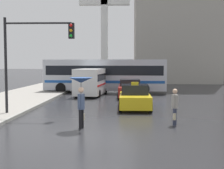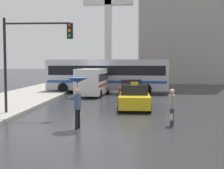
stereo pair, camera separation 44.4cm
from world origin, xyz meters
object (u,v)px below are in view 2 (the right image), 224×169
at_px(city_bus, 108,74).
at_px(monument_cross, 108,19).
at_px(pedestrian_man, 172,105).
at_px(traffic_light, 33,47).
at_px(ambulance_van, 93,81).
at_px(pedestrian_with_umbrella, 77,89).
at_px(sedan_red, 131,89).
at_px(taxi, 134,98).

xyz_separation_m(city_bus, monument_cross, (-0.91, 13.01, 6.96)).
height_order(pedestrian_man, traffic_light, traffic_light).
bearing_deg(ambulance_van, pedestrian_with_umbrella, 99.94).
height_order(sedan_red, pedestrian_with_umbrella, pedestrian_with_umbrella).
bearing_deg(city_bus, traffic_light, 173.08).
bearing_deg(sedan_red, monument_cross, -79.53).
height_order(taxi, sedan_red, taxi).
relative_size(city_bus, traffic_light, 2.26).
distance_m(ambulance_van, city_bus, 2.80).
relative_size(taxi, monument_cross, 0.26).
distance_m(ambulance_van, monument_cross, 17.24).
relative_size(taxi, traffic_light, 0.78).
xyz_separation_m(ambulance_van, pedestrian_man, (5.08, -12.93, -0.36)).
relative_size(sedan_red, ambulance_van, 0.79).
xyz_separation_m(pedestrian_with_umbrella, monument_cross, (-0.92, 29.44, 7.00)).
xyz_separation_m(ambulance_van, pedestrian_with_umbrella, (1.04, -13.87, 0.41)).
distance_m(ambulance_van, pedestrian_with_umbrella, 13.92).
xyz_separation_m(sedan_red, pedestrian_with_umbrella, (-2.24, -12.38, 1.01)).
height_order(sedan_red, traffic_light, traffic_light).
xyz_separation_m(taxi, traffic_light, (-5.29, -2.85, 2.92)).
distance_m(taxi, monument_cross, 25.01).
relative_size(taxi, pedestrian_man, 2.47).
bearing_deg(taxi, ambulance_van, -66.22).
bearing_deg(sedan_red, taxi, 91.77).
distance_m(taxi, ambulance_van, 8.63).
bearing_deg(traffic_light, taxi, 28.31).
bearing_deg(pedestrian_man, monument_cross, -147.89).
bearing_deg(pedestrian_with_umbrella, traffic_light, 58.63).
bearing_deg(taxi, traffic_light, 28.31).
height_order(pedestrian_man, monument_cross, monument_cross).
relative_size(ambulance_van, city_bus, 0.49).
xyz_separation_m(pedestrian_with_umbrella, traffic_light, (-2.86, 3.15, 1.90)).
xyz_separation_m(taxi, monument_cross, (-3.35, 23.45, 8.02)).
height_order(taxi, pedestrian_with_umbrella, pedestrian_with_umbrella).
relative_size(sedan_red, monument_cross, 0.29).
xyz_separation_m(sedan_red, traffic_light, (-5.10, -9.23, 2.91)).
xyz_separation_m(taxi, city_bus, (-2.44, 10.44, 1.06)).
xyz_separation_m(taxi, sedan_red, (-0.20, 6.38, 0.01)).
bearing_deg(city_bus, taxi, -161.65).
height_order(ambulance_van, traffic_light, traffic_light).
xyz_separation_m(ambulance_van, city_bus, (1.03, 2.56, 0.45)).
relative_size(pedestrian_man, monument_cross, 0.11).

